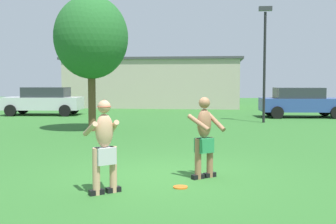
{
  "coord_description": "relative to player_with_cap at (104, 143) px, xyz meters",
  "views": [
    {
      "loc": [
        1.04,
        -8.53,
        1.95
      ],
      "look_at": [
        -0.08,
        0.69,
        1.26
      ],
      "focal_mm": 45.3,
      "sensor_mm": 36.0,
      "label": 1
    }
  ],
  "objects": [
    {
      "name": "ground_plane",
      "position": [
        0.92,
        1.52,
        -0.88
      ],
      "size": [
        80.0,
        80.0,
        0.0
      ],
      "primitive_type": "plane",
      "color": "#2D6628"
    },
    {
      "name": "player_with_cap",
      "position": [
        0.0,
        0.0,
        0.0
      ],
      "size": [
        0.7,
        0.79,
        1.63
      ],
      "color": "black",
      "rests_on": "ground_plane"
    },
    {
      "name": "player_in_green",
      "position": [
        1.66,
        1.37,
        -0.04
      ],
      "size": [
        0.77,
        0.7,
        1.62
      ],
      "color": "black",
      "rests_on": "ground_plane"
    },
    {
      "name": "frisbee",
      "position": [
        1.26,
        0.54,
        -0.87
      ],
      "size": [
        0.27,
        0.27,
        0.03
      ],
      "primitive_type": "cylinder",
      "color": "orange",
      "rests_on": "ground_plane"
    },
    {
      "name": "car_silver_near_post",
      "position": [
        -7.92,
        15.89,
        -0.06
      ],
      "size": [
        4.44,
        2.33,
        1.58
      ],
      "color": "silver",
      "rests_on": "ground_plane"
    },
    {
      "name": "car_blue_mid_lot",
      "position": [
        6.26,
        16.15,
        -0.06
      ],
      "size": [
        4.45,
        2.35,
        1.58
      ],
      "color": "#2D478C",
      "rests_on": "ground_plane"
    },
    {
      "name": "lamp_post",
      "position": [
        4.0,
        13.01,
        2.42
      ],
      "size": [
        0.6,
        0.24,
        5.33
      ],
      "color": "black",
      "rests_on": "ground_plane"
    },
    {
      "name": "outbuilding_behind_lot",
      "position": [
        -2.92,
        24.91,
        0.92
      ],
      "size": [
        12.94,
        6.44,
        3.59
      ],
      "color": "#B2A893",
      "rests_on": "ground_plane"
    },
    {
      "name": "tree_left_field",
      "position": [
        -2.95,
        8.86,
        2.7
      ],
      "size": [
        2.83,
        2.83,
        5.18
      ],
      "color": "brown",
      "rests_on": "ground_plane"
    }
  ]
}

